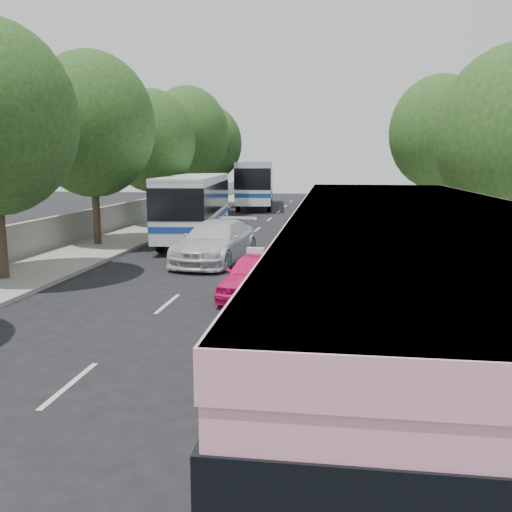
% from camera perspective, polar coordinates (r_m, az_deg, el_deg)
% --- Properties ---
extents(ground, '(120.00, 120.00, 0.00)m').
position_cam_1_polar(ground, '(12.20, -6.49, -10.17)').
color(ground, black).
rests_on(ground, ground).
extents(sidewalk_left, '(4.00, 90.00, 0.15)m').
position_cam_1_polar(sidewalk_left, '(33.38, -11.67, 2.68)').
color(sidewalk_left, '#9E998E').
rests_on(sidewalk_left, ground).
extents(sidewalk_right, '(4.00, 90.00, 0.12)m').
position_cam_1_polar(sidewalk_right, '(31.79, 18.46, 1.99)').
color(sidewalk_right, '#9E998E').
rests_on(sidewalk_right, ground).
extents(low_wall, '(0.30, 90.00, 1.50)m').
position_cam_1_polar(low_wall, '(33.96, -14.58, 4.09)').
color(low_wall, '#9E998E').
rests_on(low_wall, sidewalk_left).
extents(tree_left_c, '(6.00, 6.00, 9.35)m').
position_cam_1_polar(tree_left_c, '(27.65, -16.82, 13.57)').
color(tree_left_c, '#38281E').
rests_on(tree_left_c, ground).
extents(tree_left_d, '(5.52, 5.52, 8.60)m').
position_cam_1_polar(tree_left_d, '(34.99, -10.91, 12.16)').
color(tree_left_d, '#38281E').
rests_on(tree_left_d, ground).
extents(tree_left_e, '(6.30, 6.30, 9.82)m').
position_cam_1_polar(tree_left_e, '(42.62, -7.15, 12.91)').
color(tree_left_e, '#38281E').
rests_on(tree_left_e, ground).
extents(tree_left_f, '(5.88, 5.88, 9.16)m').
position_cam_1_polar(tree_left_f, '(50.39, -4.84, 11.99)').
color(tree_left_f, '#38281E').
rests_on(tree_left_f, ground).
extents(tree_right_far, '(6.00, 6.00, 9.35)m').
position_cam_1_polar(tree_right_far, '(35.55, 18.87, 12.57)').
color(tree_right_far, '#38281E').
rests_on(tree_right_far, ground).
extents(pink_bus, '(3.06, 11.47, 3.65)m').
position_cam_1_polar(pink_bus, '(7.50, 15.66, -5.22)').
color(pink_bus, '#F9A0BB').
rests_on(pink_bus, ground).
extents(pink_taxi, '(2.09, 4.17, 1.36)m').
position_cam_1_polar(pink_taxi, '(16.91, -0.04, -2.00)').
color(pink_taxi, '#FC1575').
rests_on(pink_taxi, ground).
extents(white_pickup, '(3.06, 6.12, 1.71)m').
position_cam_1_polar(white_pickup, '(22.75, -4.27, 1.51)').
color(white_pickup, silver).
rests_on(white_pickup, ground).
extents(tour_coach_front, '(3.75, 11.67, 3.43)m').
position_cam_1_polar(tour_coach_front, '(29.17, -6.40, 5.73)').
color(tour_coach_front, silver).
rests_on(tour_coach_front, ground).
extents(tour_coach_rear, '(4.44, 13.88, 4.08)m').
position_cam_1_polar(tour_coach_rear, '(50.05, -0.02, 7.98)').
color(tour_coach_rear, white).
rests_on(tour_coach_rear, ground).
extents(taxi_roof_sign, '(0.57, 0.25, 0.18)m').
position_cam_1_polar(taxi_roof_sign, '(16.76, -0.04, 0.58)').
color(taxi_roof_sign, silver).
rests_on(taxi_roof_sign, pink_taxi).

